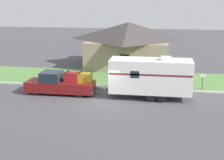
# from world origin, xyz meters

# --- Properties ---
(ground_plane) EXTENTS (120.00, 120.00, 0.00)m
(ground_plane) POSITION_xyz_m (0.00, 0.00, 0.00)
(ground_plane) COLOR #47474C
(curb_strip) EXTENTS (80.00, 0.30, 0.14)m
(curb_strip) POSITION_xyz_m (0.00, 3.75, 0.07)
(curb_strip) COLOR #ADADA8
(curb_strip) RESTS_ON ground_plane
(lawn_strip) EXTENTS (80.00, 7.00, 0.03)m
(lawn_strip) POSITION_xyz_m (0.00, 7.40, 0.01)
(lawn_strip) COLOR #568442
(lawn_strip) RESTS_ON ground_plane
(house_across_street) EXTENTS (10.06, 8.63, 5.23)m
(house_across_street) POSITION_xyz_m (0.55, 13.71, 2.71)
(house_across_street) COLOR gray
(house_across_street) RESTS_ON ground_plane
(pickup_truck) EXTENTS (5.98, 1.93, 2.03)m
(pickup_truck) POSITION_xyz_m (-3.98, 1.52, 0.88)
(pickup_truck) COLOR black
(pickup_truck) RESTS_ON ground_plane
(travel_trailer) EXTENTS (7.81, 2.31, 3.52)m
(travel_trailer) POSITION_xyz_m (3.66, 1.52, 1.87)
(travel_trailer) COLOR black
(travel_trailer) RESTS_ON ground_plane
(mailbox) EXTENTS (0.48, 0.20, 1.40)m
(mailbox) POSITION_xyz_m (8.19, 4.56, 1.08)
(mailbox) COLOR brown
(mailbox) RESTS_ON ground_plane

